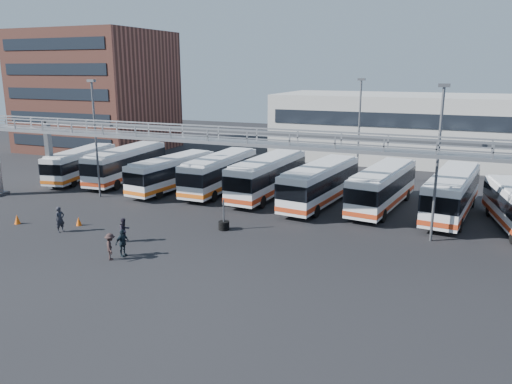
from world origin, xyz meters
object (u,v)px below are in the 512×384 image
at_px(light_pole_left, 95,133).
at_px(bus_6, 383,186).
at_px(cone_left, 17,219).
at_px(cone_right, 79,221).
at_px(pedestrian_c, 110,247).
at_px(tire_stack, 224,225).
at_px(pedestrian_d, 122,243).
at_px(bus_4, 268,175).
at_px(bus_5, 320,182).
at_px(bus_3, 220,172).
at_px(pedestrian_b, 124,230).
at_px(bus_7, 452,192).
at_px(bus_0, 81,163).
at_px(bus_2, 172,172).
at_px(light_pole_mid, 438,156).
at_px(bus_1, 126,163).
at_px(light_pole_back, 359,126).
at_px(pedestrian_a, 60,219).

bearing_deg(light_pole_left, bus_6, 13.55).
bearing_deg(cone_left, bus_6, 31.08).
xyz_separation_m(bus_6, cone_right, (-19.62, -13.05, -1.56)).
distance_m(pedestrian_c, tire_stack, 8.57).
bearing_deg(pedestrian_d, light_pole_left, 58.32).
distance_m(bus_6, cone_right, 23.61).
bearing_deg(bus_4, bus_6, 2.68).
xyz_separation_m(bus_5, pedestrian_c, (-8.18, -16.78, -1.09)).
bearing_deg(light_pole_left, pedestrian_c, -48.21).
xyz_separation_m(bus_3, tire_stack, (5.32, -10.05, -1.50)).
xyz_separation_m(pedestrian_b, cone_right, (-5.29, 1.63, -0.49)).
bearing_deg(tire_stack, bus_5, 63.69).
bearing_deg(bus_3, bus_7, -0.65).
xyz_separation_m(bus_0, bus_2, (11.05, -0.35, 0.03)).
bearing_deg(pedestrian_d, cone_left, 92.11).
relative_size(bus_5, tire_stack, 5.26).
height_order(light_pole_left, bus_3, light_pole_left).
height_order(light_pole_mid, pedestrian_d, light_pole_mid).
bearing_deg(bus_0, bus_1, 3.12).
distance_m(light_pole_mid, pedestrian_b, 20.81).
bearing_deg(bus_2, tire_stack, -35.49).
xyz_separation_m(cone_right, tire_stack, (10.19, 3.18, 0.05)).
xyz_separation_m(bus_6, pedestrian_b, (-14.33, -14.67, -1.07)).
relative_size(bus_4, bus_7, 1.00).
bearing_deg(bus_5, cone_right, -133.01).
height_order(light_pole_back, bus_7, light_pole_back).
bearing_deg(cone_right, pedestrian_c, -34.97).
height_order(bus_4, tire_stack, bus_4).
bearing_deg(bus_3, tire_stack, -61.76).
bearing_deg(cone_left, bus_4, 46.18).
bearing_deg(cone_left, tire_stack, 17.56).
xyz_separation_m(light_pole_left, bus_0, (-6.40, 4.98, -4.01)).
distance_m(bus_5, bus_6, 5.02).
bearing_deg(bus_1, bus_5, -6.85).
relative_size(bus_2, cone_right, 16.65).
bearing_deg(bus_0, tire_stack, -33.63).
bearing_deg(bus_4, light_pole_mid, -22.20).
distance_m(bus_4, pedestrian_b, 15.46).
relative_size(bus_0, pedestrian_c, 6.41).
distance_m(pedestrian_b, cone_right, 5.56).
relative_size(bus_2, bus_4, 0.91).
relative_size(bus_4, cone_left, 16.81).
distance_m(bus_1, bus_5, 20.43).
relative_size(bus_6, pedestrian_a, 6.28).
bearing_deg(bus_2, pedestrian_d, -61.55).
bearing_deg(tire_stack, bus_7, 33.48).
distance_m(bus_3, bus_7, 19.99).
bearing_deg(pedestrian_c, bus_4, -49.69).
xyz_separation_m(bus_1, bus_7, (30.58, -0.53, 0.05)).
bearing_deg(bus_0, bus_4, -7.37).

